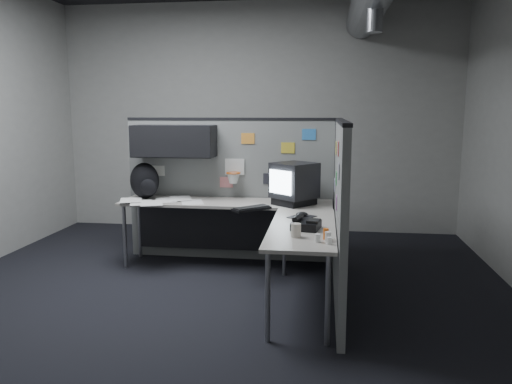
# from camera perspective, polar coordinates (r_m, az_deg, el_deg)

# --- Properties ---
(room) EXTENTS (5.62, 5.62, 3.22)m
(room) POSITION_cam_1_polar(r_m,az_deg,el_deg) (4.31, 2.60, 14.41)
(room) COLOR black
(room) RESTS_ON ground
(partition_back) EXTENTS (2.44, 0.42, 1.63)m
(partition_back) POSITION_cam_1_polar(r_m,az_deg,el_deg) (5.68, -4.52, 2.05)
(partition_back) COLOR slate
(partition_back) RESTS_ON ground
(partition_right) EXTENTS (0.07, 2.23, 1.63)m
(partition_right) POSITION_cam_1_polar(r_m,az_deg,el_deg) (4.57, 9.53, -2.08)
(partition_right) COLOR slate
(partition_right) RESTS_ON ground
(desk) EXTENTS (2.31, 2.11, 0.73)m
(desk) POSITION_cam_1_polar(r_m,az_deg,el_deg) (5.15, -1.37, -3.00)
(desk) COLOR #A8A297
(desk) RESTS_ON ground
(monitor) EXTENTS (0.55, 0.55, 0.44)m
(monitor) POSITION_cam_1_polar(r_m,az_deg,el_deg) (5.24, 4.38, 1.02)
(monitor) COLOR black
(monitor) RESTS_ON desk
(keyboard) EXTENTS (0.39, 0.38, 0.04)m
(keyboard) POSITION_cam_1_polar(r_m,az_deg,el_deg) (4.97, -0.51, -1.88)
(keyboard) COLOR black
(keyboard) RESTS_ON desk
(mouse) EXTENTS (0.28, 0.29, 0.05)m
(mouse) POSITION_cam_1_polar(r_m,az_deg,el_deg) (4.66, 5.27, -2.67)
(mouse) COLOR black
(mouse) RESTS_ON desk
(phone) EXTENTS (0.26, 0.28, 0.11)m
(phone) POSITION_cam_1_polar(r_m,az_deg,el_deg) (4.20, 5.70, -3.66)
(phone) COLOR black
(phone) RESTS_ON desk
(bottles) EXTENTS (0.14, 0.19, 0.09)m
(bottles) POSITION_cam_1_polar(r_m,az_deg,el_deg) (3.83, 7.92, -5.09)
(bottles) COLOR silver
(bottles) RESTS_ON desk
(cup) EXTENTS (0.10, 0.10, 0.11)m
(cup) POSITION_cam_1_polar(r_m,az_deg,el_deg) (3.93, 4.59, -4.39)
(cup) COLOR beige
(cup) RESTS_ON desk
(papers) EXTENTS (0.99, 0.72, 0.02)m
(papers) POSITION_cam_1_polar(r_m,az_deg,el_deg) (5.50, -10.85, -1.02)
(papers) COLOR white
(papers) RESTS_ON desk
(backpack) EXTENTS (0.38, 0.35, 0.40)m
(backpack) POSITION_cam_1_polar(r_m,az_deg,el_deg) (5.72, -12.58, 1.20)
(backpack) COLOR black
(backpack) RESTS_ON desk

